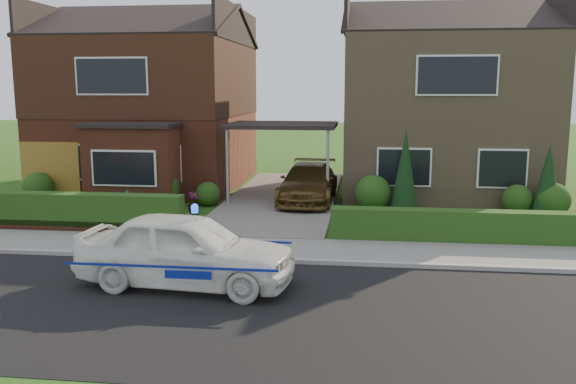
# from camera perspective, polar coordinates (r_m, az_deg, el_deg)

# --- Properties ---
(ground) EXTENTS (120.00, 120.00, 0.00)m
(ground) POSITION_cam_1_polar(r_m,az_deg,el_deg) (11.56, -7.85, -10.73)
(ground) COLOR #245015
(ground) RESTS_ON ground
(road) EXTENTS (60.00, 6.00, 0.02)m
(road) POSITION_cam_1_polar(r_m,az_deg,el_deg) (11.56, -7.85, -10.73)
(road) COLOR black
(road) RESTS_ON ground
(kerb) EXTENTS (60.00, 0.16, 0.12)m
(kerb) POSITION_cam_1_polar(r_m,az_deg,el_deg) (14.35, -4.72, -6.31)
(kerb) COLOR #9E9993
(kerb) RESTS_ON ground
(sidewalk) EXTENTS (60.00, 2.00, 0.10)m
(sidewalk) POSITION_cam_1_polar(r_m,az_deg,el_deg) (15.35, -3.92, -5.27)
(sidewalk) COLOR slate
(sidewalk) RESTS_ON ground
(driveway) EXTENTS (3.80, 12.00, 0.12)m
(driveway) POSITION_cam_1_polar(r_m,az_deg,el_deg) (22.00, -0.51, -0.60)
(driveway) COLOR #666059
(driveway) RESTS_ON ground
(house_left) EXTENTS (7.50, 9.53, 7.25)m
(house_left) POSITION_cam_1_polar(r_m,az_deg,el_deg) (25.83, -12.63, 9.08)
(house_left) COLOR brown
(house_left) RESTS_ON ground
(house_right) EXTENTS (7.50, 8.06, 7.25)m
(house_right) POSITION_cam_1_polar(r_m,az_deg,el_deg) (24.62, 14.10, 8.66)
(house_right) COLOR #8E7457
(house_right) RESTS_ON ground
(carport_link) EXTENTS (3.80, 3.00, 2.77)m
(carport_link) POSITION_cam_1_polar(r_m,az_deg,el_deg) (21.63, -0.54, 6.16)
(carport_link) COLOR black
(carport_link) RESTS_ON ground
(garage_door) EXTENTS (2.20, 0.10, 2.10)m
(garage_door) POSITION_cam_1_polar(r_m,az_deg,el_deg) (23.42, -21.32, 1.82)
(garage_door) COLOR brown
(garage_door) RESTS_ON ground
(dwarf_wall) EXTENTS (7.70, 0.25, 0.36)m
(dwarf_wall) POSITION_cam_1_polar(r_m,az_deg,el_deg) (18.38, -21.26, -2.98)
(dwarf_wall) COLOR brown
(dwarf_wall) RESTS_ON ground
(hedge_left) EXTENTS (7.50, 0.55, 0.90)m
(hedge_left) POSITION_cam_1_polar(r_m,az_deg,el_deg) (18.54, -21.01, -3.42)
(hedge_left) COLOR #183E13
(hedge_left) RESTS_ON ground
(hedge_right) EXTENTS (7.50, 0.55, 0.80)m
(hedge_right) POSITION_cam_1_polar(r_m,az_deg,el_deg) (16.57, 17.14, -4.74)
(hedge_right) COLOR #183E13
(hedge_right) RESTS_ON ground
(shrub_left_far) EXTENTS (1.08, 1.08, 1.08)m
(shrub_left_far) POSITION_cam_1_polar(r_m,az_deg,el_deg) (23.22, -22.32, 0.41)
(shrub_left_far) COLOR #183E13
(shrub_left_far) RESTS_ON ground
(shrub_left_mid) EXTENTS (1.32, 1.32, 1.32)m
(shrub_left_mid) POSITION_cam_1_polar(r_m,az_deg,el_deg) (21.17, -11.93, 0.43)
(shrub_left_mid) COLOR #183E13
(shrub_left_mid) RESTS_ON ground
(shrub_left_near) EXTENTS (0.84, 0.84, 0.84)m
(shrub_left_near) POSITION_cam_1_polar(r_m,az_deg,el_deg) (21.03, -7.51, -0.17)
(shrub_left_near) COLOR #183E13
(shrub_left_near) RESTS_ON ground
(shrub_right_near) EXTENTS (1.20, 1.20, 1.20)m
(shrub_right_near) POSITION_cam_1_polar(r_m,az_deg,el_deg) (20.14, 7.94, -0.10)
(shrub_right_near) COLOR #183E13
(shrub_right_near) RESTS_ON ground
(shrub_right_mid) EXTENTS (0.96, 0.96, 0.96)m
(shrub_right_mid) POSITION_cam_1_polar(r_m,az_deg,el_deg) (20.85, 20.67, -0.64)
(shrub_right_mid) COLOR #183E13
(shrub_right_mid) RESTS_ON ground
(shrub_right_far) EXTENTS (1.08, 1.08, 1.08)m
(shrub_right_far) POSITION_cam_1_polar(r_m,az_deg,el_deg) (20.82, 23.54, -0.68)
(shrub_right_far) COLOR #183E13
(shrub_right_far) RESTS_ON ground
(conifer_a) EXTENTS (0.90, 0.90, 2.60)m
(conifer_a) POSITION_cam_1_polar(r_m,az_deg,el_deg) (19.88, 10.88, 1.73)
(conifer_a) COLOR black
(conifer_a) RESTS_ON ground
(conifer_b) EXTENTS (0.90, 0.90, 2.20)m
(conifer_b) POSITION_cam_1_polar(r_m,az_deg,el_deg) (20.68, 23.12, 0.86)
(conifer_b) COLOR black
(conifer_b) RESTS_ON ground
(police_car) EXTENTS (4.09, 4.60, 1.68)m
(police_car) POSITION_cam_1_polar(r_m,az_deg,el_deg) (12.60, -9.52, -5.41)
(police_car) COLOR white
(police_car) RESTS_ON ground
(driveway_car) EXTENTS (1.93, 4.50, 1.29)m
(driveway_car) POSITION_cam_1_polar(r_m,az_deg,el_deg) (21.05, 1.92, 0.87)
(driveway_car) COLOR brown
(driveway_car) RESTS_ON driveway
(potted_plant_a) EXTENTS (0.51, 0.42, 0.85)m
(potted_plant_a) POSITION_cam_1_polar(r_m,az_deg,el_deg) (19.50, -14.99, -1.20)
(potted_plant_a) COLOR gray
(potted_plant_a) RESTS_ON ground
(potted_plant_b) EXTENTS (0.48, 0.48, 0.69)m
(potted_plant_b) POSITION_cam_1_polar(r_m,az_deg,el_deg) (19.91, -25.27, -1.83)
(potted_plant_b) COLOR gray
(potted_plant_b) RESTS_ON ground
(potted_plant_c) EXTENTS (0.53, 0.53, 0.70)m
(potted_plant_c) POSITION_cam_1_polar(r_m,az_deg,el_deg) (19.74, -8.81, -1.06)
(potted_plant_c) COLOR gray
(potted_plant_c) RESTS_ON ground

